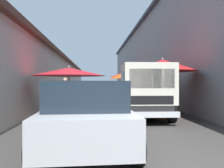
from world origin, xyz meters
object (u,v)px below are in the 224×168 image
object	(u,v)px
hatchback_car	(86,113)
plastic_stool	(75,97)
fruit_stall_far_right	(154,75)
fruit_stall_near_left	(122,78)
parked_scooter	(71,95)
delivery_truck	(144,93)
vendor_by_crates	(65,91)
fruit_stall_far_left	(69,78)
fruit_stall_near_right	(163,71)
fruit_stall_mid_lane	(122,79)

from	to	relation	value
hatchback_car	plastic_stool	xyz separation A→B (m)	(12.92, 1.39, -0.41)
fruit_stall_far_right	fruit_stall_near_left	distance (m)	10.35
fruit_stall_near_left	parked_scooter	distance (m)	6.05
delivery_truck	vendor_by_crates	size ratio (longest dim) A/B	2.91
fruit_stall_far_left	fruit_stall_near_left	xyz separation A→B (m)	(13.54, -3.61, 0.28)
fruit_stall_near_right	fruit_stall_mid_lane	size ratio (longest dim) A/B	1.23
fruit_stall_far_left	fruit_stall_mid_lane	bearing A→B (deg)	-18.71
fruit_stall_near_right	plastic_stool	size ratio (longest dim) A/B	6.50
delivery_truck	vendor_by_crates	world-z (taller)	delivery_truck
fruit_stall_mid_lane	delivery_truck	distance (m)	9.65
vendor_by_crates	fruit_stall_near_left	bearing A→B (deg)	-23.60
vendor_by_crates	fruit_stall_far_left	bearing A→B (deg)	-170.57
parked_scooter	fruit_stall_far_left	bearing A→B (deg)	-174.34
hatchback_car	parked_scooter	size ratio (longest dim) A/B	2.38
fruit_stall_far_left	delivery_truck	size ratio (longest dim) A/B	0.58
vendor_by_crates	plastic_stool	xyz separation A→B (m)	(5.09, -0.07, -0.66)
hatchback_car	fruit_stall_near_left	bearing A→B (deg)	-9.03
fruit_stall_far_left	plastic_stool	distance (m)	9.03
parked_scooter	plastic_stool	world-z (taller)	parked_scooter
fruit_stall_far_left	hatchback_car	world-z (taller)	fruit_stall_far_left
fruit_stall_near_left	fruit_stall_near_right	bearing A→B (deg)	-179.46
delivery_truck	parked_scooter	bearing A→B (deg)	20.59
hatchback_car	delivery_truck	world-z (taller)	delivery_truck
vendor_by_crates	parked_scooter	world-z (taller)	vendor_by_crates
hatchback_car	plastic_stool	distance (m)	13.00
plastic_stool	vendor_by_crates	bearing A→B (deg)	179.27
fruit_stall_far_right	plastic_stool	distance (m)	7.56
fruit_stall_far_left	parked_scooter	world-z (taller)	fruit_stall_far_left
hatchback_car	vendor_by_crates	size ratio (longest dim) A/B	2.33
hatchback_car	delivery_truck	bearing A→B (deg)	-29.26
fruit_stall_mid_lane	parked_scooter	bearing A→B (deg)	81.68
plastic_stool	fruit_stall_near_left	bearing A→B (deg)	-42.08
parked_scooter	plastic_stool	distance (m)	1.05
delivery_truck	vendor_by_crates	distance (m)	5.45
fruit_stall_mid_lane	fruit_stall_far_right	bearing A→B (deg)	-170.45
fruit_stall_near_right	parked_scooter	world-z (taller)	fruit_stall_near_right
delivery_truck	plastic_stool	xyz separation A→B (m)	(9.27, 3.43, -0.71)
fruit_stall_far_right	plastic_stool	size ratio (longest dim) A/B	5.46
fruit_stall_far_right	hatchback_car	xyz separation A→B (m)	(-7.21, 3.34, -1.09)
delivery_truck	vendor_by_crates	xyz separation A→B (m)	(4.18, 3.50, -0.05)
fruit_stall_far_left	fruit_stall_near_left	distance (m)	14.01
plastic_stool	fruit_stall_far_left	bearing A→B (deg)	-176.34
fruit_stall_far_right	parked_scooter	bearing A→B (deg)	37.64
fruit_stall_near_right	fruit_stall_near_left	world-z (taller)	fruit_stall_near_left
fruit_stall_far_right	plastic_stool	world-z (taller)	fruit_stall_far_right
fruit_stall_near_right	hatchback_car	size ratio (longest dim) A/B	0.71
fruit_stall_near_left	delivery_truck	bearing A→B (deg)	176.93
fruit_stall_near_right	fruit_stall_far_left	size ratio (longest dim) A/B	0.99
vendor_by_crates	parked_scooter	size ratio (longest dim) A/B	1.02
parked_scooter	vendor_by_crates	bearing A→B (deg)	-176.75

